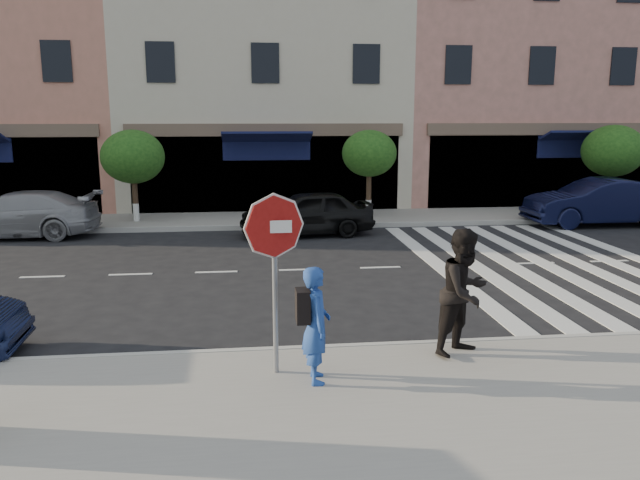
{
  "coord_description": "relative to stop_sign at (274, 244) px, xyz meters",
  "views": [
    {
      "loc": [
        -1.17,
        -10.65,
        3.71
      ],
      "look_at": [
        0.12,
        0.7,
        1.4
      ],
      "focal_mm": 35.0,
      "sensor_mm": 36.0,
      "label": 1
    }
  ],
  "objects": [
    {
      "name": "street_tree_ea",
      "position": [
        12.85,
        13.22,
        0.4
      ],
      "size": [
        2.2,
        2.2,
        3.19
      ],
      "color": "#473323",
      "rests_on": "sidewalk_far"
    },
    {
      "name": "car_far_right",
      "position": [
        11.39,
        11.46,
        -1.2
      ],
      "size": [
        4.81,
        1.68,
        1.58
      ],
      "primitive_type": "imported",
      "rotation": [
        0.0,
        0.0,
        -1.57
      ],
      "color": "black",
      "rests_on": "ground"
    },
    {
      "name": "building_centre",
      "position": [
        0.35,
        19.42,
        3.51
      ],
      "size": [
        11.0,
        9.0,
        11.0
      ],
      "primitive_type": "cube",
      "color": "beige",
      "rests_on": "ground"
    },
    {
      "name": "ground",
      "position": [
        0.85,
        2.42,
        -1.99
      ],
      "size": [
        120.0,
        120.0,
        0.0
      ],
      "primitive_type": "plane",
      "color": "black",
      "rests_on": "ground"
    },
    {
      "name": "photographer",
      "position": [
        0.53,
        -0.33,
        -1.04
      ],
      "size": [
        0.39,
        0.59,
        1.6
      ],
      "primitive_type": "imported",
      "rotation": [
        0.0,
        0.0,
        1.59
      ],
      "color": "#204294",
      "rests_on": "sidewalk_near"
    },
    {
      "name": "stop_sign",
      "position": [
        0.0,
        0.0,
        0.0
      ],
      "size": [
        0.9,
        0.11,
        2.54
      ],
      "rotation": [
        0.0,
        0.0,
        0.02
      ],
      "color": "gray",
      "rests_on": "sidewalk_near"
    },
    {
      "name": "car_far_left",
      "position": [
        -7.4,
        11.52,
        -1.29
      ],
      "size": [
        4.9,
        2.12,
        1.4
      ],
      "primitive_type": "imported",
      "rotation": [
        0.0,
        0.0,
        -1.6
      ],
      "color": "gray",
      "rests_on": "ground"
    },
    {
      "name": "building_west_mid",
      "position": [
        -10.15,
        19.42,
        5.01
      ],
      "size": [
        10.0,
        9.0,
        14.0
      ],
      "primitive_type": "cube",
      "color": "tan",
      "rests_on": "ground"
    },
    {
      "name": "sidewalk_near",
      "position": [
        0.85,
        -1.33,
        -1.92
      ],
      "size": [
        60.0,
        4.5,
        0.15
      ],
      "primitive_type": "cube",
      "color": "gray",
      "rests_on": "ground"
    },
    {
      "name": "sidewalk_far",
      "position": [
        0.85,
        13.42,
        -1.92
      ],
      "size": [
        60.0,
        3.0,
        0.15
      ],
      "primitive_type": "cube",
      "color": "gray",
      "rests_on": "ground"
    },
    {
      "name": "building_east_mid",
      "position": [
        12.35,
        19.42,
        4.51
      ],
      "size": [
        13.0,
        9.0,
        13.0
      ],
      "primitive_type": "cube",
      "color": "tan",
      "rests_on": "ground"
    },
    {
      "name": "walker",
      "position": [
        2.84,
        0.42,
        -0.88
      ],
      "size": [
        1.18,
        1.12,
        1.92
      ],
      "primitive_type": "imported",
      "rotation": [
        0.0,
        0.0,
        0.6
      ],
      "color": "black",
      "rests_on": "sidewalk_near"
    },
    {
      "name": "street_tree_wb",
      "position": [
        -4.15,
        13.22,
        0.32
      ],
      "size": [
        2.1,
        2.1,
        3.06
      ],
      "color": "#473323",
      "rests_on": "sidewalk_far"
    },
    {
      "name": "street_tree_c",
      "position": [
        3.85,
        13.22,
        0.36
      ],
      "size": [
        1.9,
        1.9,
        3.04
      ],
      "color": "#473323",
      "rests_on": "sidewalk_far"
    },
    {
      "name": "car_far_mid",
      "position": [
        1.43,
        10.79,
        -1.29
      ],
      "size": [
        4.31,
        2.16,
        1.41
      ],
      "primitive_type": "imported",
      "rotation": [
        0.0,
        0.0,
        -1.45
      ],
      "color": "black",
      "rests_on": "ground"
    }
  ]
}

